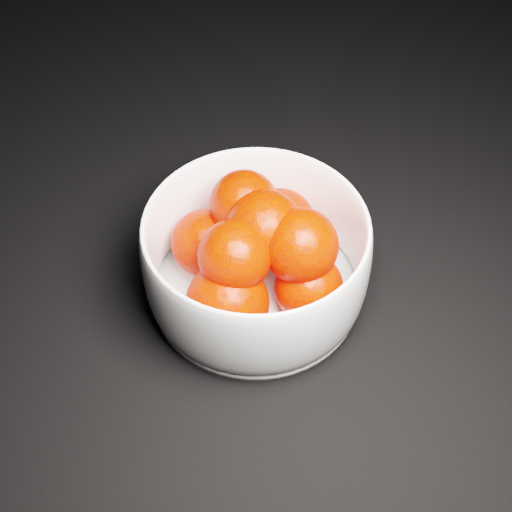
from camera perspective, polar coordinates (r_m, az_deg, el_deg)
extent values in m
cylinder|color=white|center=(0.65, 0.00, -2.77)|extent=(0.19, 0.19, 0.01)
sphere|color=red|center=(0.65, 1.88, 2.58)|extent=(0.07, 0.07, 0.07)
sphere|color=red|center=(0.64, -4.05, 1.03)|extent=(0.06, 0.06, 0.06)
sphere|color=red|center=(0.60, -2.30, -3.74)|extent=(0.07, 0.07, 0.07)
sphere|color=red|center=(0.61, 4.24, -2.52)|extent=(0.06, 0.06, 0.06)
sphere|color=red|center=(0.62, -0.96, 4.18)|extent=(0.06, 0.06, 0.06)
sphere|color=red|center=(0.58, -1.71, 0.01)|extent=(0.06, 0.06, 0.06)
sphere|color=red|center=(0.59, 3.55, 0.82)|extent=(0.06, 0.06, 0.06)
sphere|color=red|center=(0.60, 0.68, 2.16)|extent=(0.07, 0.07, 0.07)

